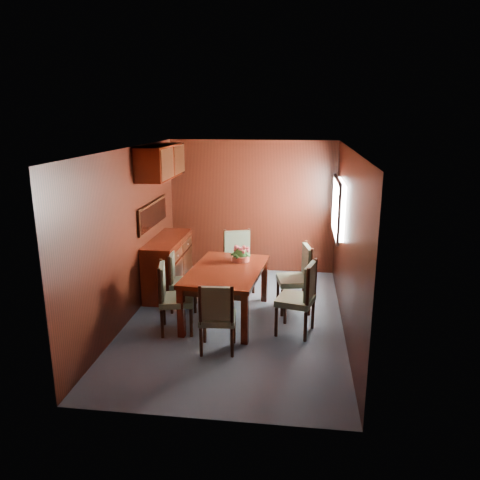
# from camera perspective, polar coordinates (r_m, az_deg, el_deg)

# --- Properties ---
(ground) EXTENTS (4.50, 4.50, 0.00)m
(ground) POSITION_cam_1_polar(r_m,az_deg,el_deg) (6.76, -0.55, -9.74)
(ground) COLOR #3E4854
(ground) RESTS_ON ground
(room_shell) EXTENTS (3.06, 4.52, 2.41)m
(room_shell) POSITION_cam_1_polar(r_m,az_deg,el_deg) (6.59, -1.09, 4.53)
(room_shell) COLOR black
(room_shell) RESTS_ON ground
(sideboard) EXTENTS (0.48, 1.40, 0.90)m
(sideboard) POSITION_cam_1_polar(r_m,az_deg,el_deg) (7.75, -8.73, -3.01)
(sideboard) COLOR #3A1007
(sideboard) RESTS_ON ground
(dining_table) EXTENTS (1.12, 1.65, 0.73)m
(dining_table) POSITION_cam_1_polar(r_m,az_deg,el_deg) (6.62, -1.68, -4.40)
(dining_table) COLOR #3A1007
(dining_table) RESTS_ON ground
(chair_left_near) EXTENTS (0.53, 0.54, 0.96)m
(chair_left_near) POSITION_cam_1_polar(r_m,az_deg,el_deg) (6.31, -8.44, -6.53)
(chair_left_near) COLOR black
(chair_left_near) RESTS_ON ground
(chair_left_far) EXTENTS (0.47, 0.48, 0.87)m
(chair_left_far) POSITION_cam_1_polar(r_m,az_deg,el_deg) (7.02, -7.46, -4.61)
(chair_left_far) COLOR black
(chair_left_far) RESTS_ON ground
(chair_right_near) EXTENTS (0.56, 0.57, 1.00)m
(chair_right_near) POSITION_cam_1_polar(r_m,az_deg,el_deg) (6.22, 7.48, -6.59)
(chair_right_near) COLOR black
(chair_right_near) RESTS_ON ground
(chair_right_far) EXTENTS (0.55, 0.56, 1.01)m
(chair_right_far) POSITION_cam_1_polar(r_m,az_deg,el_deg) (6.95, 7.21, -4.16)
(chair_right_far) COLOR black
(chair_right_far) RESTS_ON ground
(chair_head) EXTENTS (0.47, 0.45, 0.91)m
(chair_head) POSITION_cam_1_polar(r_m,az_deg,el_deg) (5.72, -2.81, -9.02)
(chair_head) COLOR black
(chair_head) RESTS_ON ground
(chair_foot) EXTENTS (0.58, 0.57, 0.99)m
(chair_foot) POSITION_cam_1_polar(r_m,az_deg,el_deg) (7.75, -0.21, -2.07)
(chair_foot) COLOR black
(chair_foot) RESTS_ON ground
(flower_centerpiece) EXTENTS (0.28, 0.28, 0.28)m
(flower_centerpiece) POSITION_cam_1_polar(r_m,az_deg,el_deg) (6.90, 0.06, -1.49)
(flower_centerpiece) COLOR #C5543C
(flower_centerpiece) RESTS_ON dining_table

